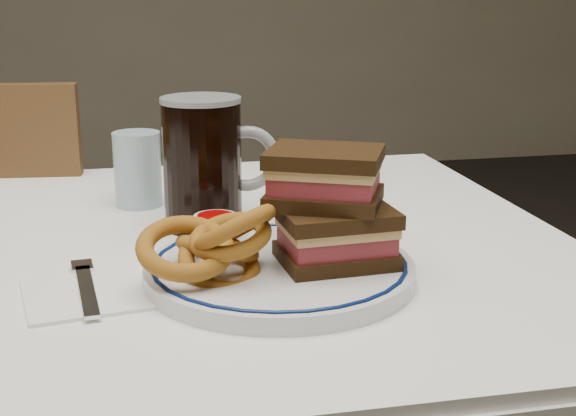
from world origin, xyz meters
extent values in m
cube|color=white|center=(0.00, 0.00, 0.73)|extent=(1.26, 0.86, 0.03)
cylinder|color=#462716|center=(0.54, 0.34, 0.35)|extent=(0.06, 0.06, 0.71)
cube|color=white|center=(0.63, 0.00, 0.65)|extent=(0.01, 0.86, 0.17)
cube|color=white|center=(0.00, 0.43, 0.65)|extent=(1.26, 0.01, 0.17)
cube|color=#462716|center=(-0.17, 0.60, 0.43)|extent=(0.46, 0.46, 0.04)
cylinder|color=#462716|center=(0.02, 0.76, 0.20)|extent=(0.04, 0.04, 0.41)
cylinder|color=silver|center=(0.24, -0.15, 0.76)|extent=(0.29, 0.29, 0.02)
torus|color=#0A1B4D|center=(0.24, -0.15, 0.77)|extent=(0.28, 0.28, 0.01)
cube|color=black|center=(0.30, -0.16, 0.78)|extent=(0.12, 0.10, 0.02)
cube|color=maroon|center=(0.30, -0.16, 0.80)|extent=(0.11, 0.09, 0.02)
cube|color=tan|center=(0.30, -0.16, 0.81)|extent=(0.12, 0.10, 0.01)
cube|color=black|center=(0.30, -0.16, 0.82)|extent=(0.12, 0.10, 0.02)
cube|color=black|center=(0.29, -0.15, 0.84)|extent=(0.15, 0.13, 0.02)
cube|color=maroon|center=(0.29, -0.15, 0.86)|extent=(0.13, 0.12, 0.02)
cube|color=tan|center=(0.29, -0.15, 0.87)|extent=(0.14, 0.13, 0.01)
cube|color=black|center=(0.29, -0.15, 0.88)|extent=(0.15, 0.13, 0.02)
torus|color=#6B2D0E|center=(0.17, -0.17, 0.78)|extent=(0.10, 0.09, 0.08)
torus|color=#6B2D0E|center=(0.17, -0.14, 0.79)|extent=(0.10, 0.09, 0.06)
torus|color=#6B2D0E|center=(0.14, -0.17, 0.80)|extent=(0.10, 0.10, 0.05)
torus|color=#6B2D0E|center=(0.18, -0.17, 0.81)|extent=(0.09, 0.09, 0.05)
torus|color=#6B2D0E|center=(0.19, -0.17, 0.82)|extent=(0.11, 0.09, 0.09)
cylinder|color=white|center=(0.18, -0.06, 0.78)|extent=(0.05, 0.05, 0.03)
cylinder|color=#8E0202|center=(0.18, -0.06, 0.79)|extent=(0.04, 0.04, 0.01)
cylinder|color=black|center=(0.18, 0.06, 0.83)|extent=(0.10, 0.10, 0.17)
cylinder|color=gray|center=(0.18, 0.06, 0.92)|extent=(0.10, 0.10, 0.01)
torus|color=gray|center=(0.24, 0.06, 0.84)|extent=(0.09, 0.02, 0.09)
cylinder|color=#A6C5D6|center=(0.10, 0.18, 0.80)|extent=(0.07, 0.07, 0.11)
cube|color=white|center=(0.04, -0.15, 0.75)|extent=(0.14, 0.14, 0.00)
cube|color=silver|center=(0.04, -0.15, 0.76)|extent=(0.03, 0.15, 0.00)
cube|color=silver|center=(0.03, -0.08, 0.76)|extent=(0.03, 0.04, 0.00)
camera|label=1|loc=(0.08, -0.95, 1.07)|focal=50.00mm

